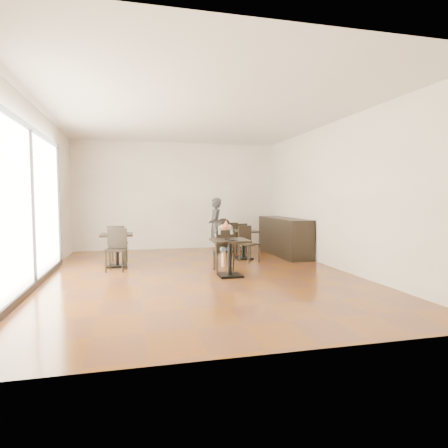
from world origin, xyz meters
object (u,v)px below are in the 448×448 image
object	(u,v)px
child	(223,245)
cafe_table_mid	(243,245)
cafe_table_back	(235,239)
chair_mid_a	(237,239)
chair_left_a	(118,244)
chair_back_b	(240,239)
chair_back_a	(231,236)
chair_mid_b	(249,244)
chair_left_b	(116,250)
adult_patron	(215,226)
child_table	(230,258)
child_chair	(223,250)
cafe_table_left	(117,250)

from	to	relation	value
child	cafe_table_mid	distance (m)	1.71
cafe_table_back	chair_mid_a	xyz separation A→B (m)	(-0.18, -0.88, 0.10)
chair_left_a	chair_back_b	size ratio (longest dim) A/B	1.10
chair_left_a	chair_back_a	xyz separation A→B (m)	(3.24, 1.67, -0.04)
chair_mid_b	chair_left_b	world-z (taller)	chair_left_b
adult_patron	chair_mid_b	xyz separation A→B (m)	(0.47, -1.68, -0.34)
child_table	chair_mid_a	bearing A→B (deg)	71.56
cafe_table_mid	chair_back_b	xyz separation A→B (m)	(0.18, 0.88, 0.04)
chair_mid_a	child	bearing A→B (deg)	44.91
cafe_table_back	chair_left_b	size ratio (longest dim) A/B	0.75
adult_patron	chair_mid_b	distance (m)	1.78
cafe_table_back	chair_left_a	xyz separation A→B (m)	(-3.24, -1.27, 0.11)
cafe_table_mid	chair_left_b	bearing A→B (deg)	-163.04
chair_mid_a	cafe_table_back	bearing A→B (deg)	-123.52
child	chair_mid_a	world-z (taller)	child
chair_left_b	chair_mid_a	bearing A→B (deg)	36.02
child_table	child_chair	size ratio (longest dim) A/B	0.83
chair_mid_b	chair_left_a	xyz separation A→B (m)	(-3.06, 0.72, 0.01)
child	chair_mid_a	distance (m)	2.20
chair_left_a	chair_back_a	size ratio (longest dim) A/B	1.10
child_table	cafe_table_mid	world-z (taller)	child_table
chair_back_a	child_table	bearing A→B (deg)	83.65
chair_mid_a	chair_mid_b	bearing A→B (deg)	67.90
chair_mid_b	chair_left_b	size ratio (longest dim) A/B	0.97
child_chair	chair_back_a	size ratio (longest dim) A/B	1.09
cafe_table_back	chair_back_a	size ratio (longest dim) A/B	0.83
child	cafe_table_mid	bearing A→B (deg)	59.76
child	chair_mid_b	xyz separation A→B (m)	(0.86, 0.92, -0.12)
adult_patron	cafe_table_back	world-z (taller)	adult_patron
chair_mid_b	adult_patron	bearing A→B (deg)	83.54
child	cafe_table_left	world-z (taller)	child
cafe_table_mid	chair_mid_b	bearing A→B (deg)	-90.00
child_table	cafe_table_back	size ratio (longest dim) A/B	1.09
cafe_table_left	chair_mid_a	size ratio (longest dim) A/B	0.86
child_table	cafe_table_back	distance (m)	3.61
chair_mid_b	child_table	bearing A→B (deg)	-142.34
cafe_table_back	chair_mid_a	size ratio (longest dim) A/B	0.78
chair_mid_a	chair_back_a	size ratio (longest dim) A/B	1.07
chair_back_b	chair_left_a	bearing A→B (deg)	-158.84
chair_mid_b	chair_left_a	size ratio (longest dim) A/B	0.97
cafe_table_left	child	bearing A→B (deg)	-26.31
chair_back_b	chair_left_b	bearing A→B (deg)	-142.02
adult_patron	chair_left_a	bearing A→B (deg)	-60.83
child_table	child_chair	world-z (taller)	child_chair
cafe_table_left	chair_back_a	size ratio (longest dim) A/B	0.92
chair_back_a	chair_back_b	size ratio (longest dim) A/B	1.00
chair_left_b	chair_back_a	xyz separation A→B (m)	(3.24, 2.77, -0.04)
chair_left_b	chair_back_b	distance (m)	3.71
child_chair	cafe_table_left	size ratio (longest dim) A/B	1.19
chair_mid_a	chair_back_b	xyz separation A→B (m)	(0.18, 0.33, -0.03)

